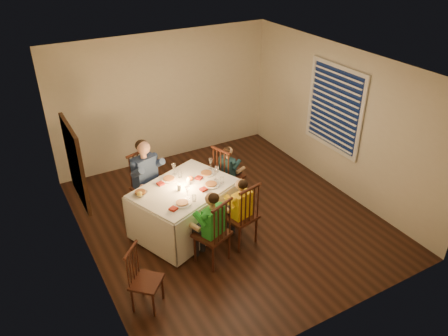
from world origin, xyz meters
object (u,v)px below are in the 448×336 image
dining_table (184,200)px  chair_adult (150,211)px  serving_bowl (140,194)px  child_teal (228,199)px  child_green (212,260)px  chair_extra (149,305)px  chair_near_left (212,260)px  chair_near_right (240,241)px  chair_end (228,199)px  child_yellow (240,241)px  adult (150,211)px

dining_table → chair_adult: 1.00m
dining_table → serving_bowl: bearing=148.2°
chair_adult → child_teal: bearing=-31.2°
child_green → chair_extra: bearing=-4.4°
child_green → chair_near_left: bearing=180.0°
child_green → serving_bowl: (-0.68, 0.99, 0.82)m
chair_near_right → child_green: size_ratio=0.92×
chair_end → chair_extra: size_ratio=1.19×
chair_adult → chair_near_left: bearing=-94.6°
child_teal → chair_near_right: bearing=140.7°
chair_near_right → chair_extra: (-1.70, -0.52, 0.00)m
chair_end → chair_extra: 2.69m
chair_near_right → child_yellow: size_ratio=0.96×
chair_adult → serving_bowl: bearing=-133.8°
chair_near_left → adult: (-0.36, 1.62, 0.00)m
chair_near_left → serving_bowl: (-0.68, 0.99, 0.82)m
chair_extra → child_green: size_ratio=0.77×
chair_near_right → child_teal: 1.19m
chair_near_right → child_teal: chair_near_right is taller
chair_end → chair_near_right: bearing=140.7°
chair_near_left → chair_near_right: 0.60m
adult → chair_near_left: bearing=-94.6°
child_teal → child_yellow: bearing=140.7°
child_teal → serving_bowl: 1.89m
chair_end → child_teal: size_ratio=1.03×
dining_table → chair_near_right: (0.59, -0.70, -0.57)m
chair_end → child_yellow: (-0.43, -1.11, 0.00)m
chair_extra → child_teal: size_ratio=0.86×
chair_adult → child_green: bearing=-94.6°
chair_near_right → adult: (-0.93, 1.45, 0.00)m
chair_adult → chair_end: size_ratio=1.00×
chair_near_right → child_teal: bearing=-124.2°
chair_extra → adult: bearing=22.5°
child_green → adult: bearing=-99.6°
chair_end → serving_bowl: serving_bowl is taller
child_green → chair_end: bearing=-150.3°
child_yellow → adult: bearing=-70.3°
child_green → child_teal: (1.01, 1.27, 0.00)m
dining_table → chair_end: dining_table is taller
chair_extra → chair_near_right: bearing=-29.1°
adult → child_yellow: bearing=-74.4°
chair_extra → child_yellow: bearing=-29.1°
chair_extra → child_green: bearing=-28.6°
dining_table → serving_bowl: 0.71m
dining_table → child_green: size_ratio=1.54×
chair_extra → adult: (0.77, 1.97, 0.00)m
dining_table → chair_near_right: bearing=-71.1°
chair_adult → child_green: 1.66m
chair_near_left → chair_adult: bearing=-99.6°
child_yellow → chair_adult: bearing=-70.3°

